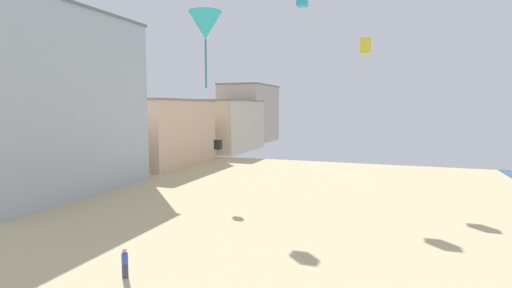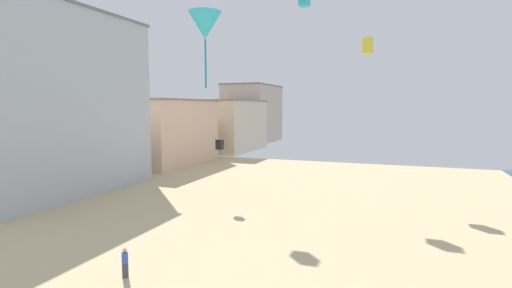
{
  "view_description": "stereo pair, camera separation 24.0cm",
  "coord_description": "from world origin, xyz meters",
  "px_view_note": "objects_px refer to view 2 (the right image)",
  "views": [
    {
      "loc": [
        9.41,
        -4.38,
        9.24
      ],
      "look_at": [
        2.02,
        16.33,
        7.1
      ],
      "focal_mm": 26.95,
      "sensor_mm": 36.0,
      "label": 1
    },
    {
      "loc": [
        9.63,
        -4.3,
        9.24
      ],
      "look_at": [
        2.02,
        16.33,
        7.1
      ],
      "focal_mm": 26.95,
      "sensor_mm": 36.0,
      "label": 2
    }
  ],
  "objects_px": {
    "kite_yellow_box": "(368,46)",
    "kite_black_box": "(220,144)",
    "kite_cyan_delta": "(205,26)",
    "kite_flyer": "(125,261)"
  },
  "relations": [
    {
      "from": "kite_flyer",
      "to": "kite_black_box",
      "type": "height_order",
      "value": "kite_black_box"
    },
    {
      "from": "kite_cyan_delta",
      "to": "kite_yellow_box",
      "type": "xyz_separation_m",
      "value": [
        6.32,
        24.88,
        2.27
      ]
    },
    {
      "from": "kite_yellow_box",
      "to": "kite_cyan_delta",
      "type": "bearing_deg",
      "value": -104.24
    },
    {
      "from": "kite_yellow_box",
      "to": "kite_black_box",
      "type": "height_order",
      "value": "kite_yellow_box"
    },
    {
      "from": "kite_flyer",
      "to": "kite_black_box",
      "type": "relative_size",
      "value": 1.74
    },
    {
      "from": "kite_cyan_delta",
      "to": "kite_black_box",
      "type": "bearing_deg",
      "value": 113.11
    },
    {
      "from": "kite_yellow_box",
      "to": "kite_black_box",
      "type": "bearing_deg",
      "value": -139.17
    },
    {
      "from": "kite_cyan_delta",
      "to": "kite_yellow_box",
      "type": "bearing_deg",
      "value": 75.76
    },
    {
      "from": "kite_yellow_box",
      "to": "kite_black_box",
      "type": "xyz_separation_m",
      "value": [
        -12.37,
        -10.69,
        -9.99
      ]
    },
    {
      "from": "kite_flyer",
      "to": "kite_yellow_box",
      "type": "distance_m",
      "value": 32.3
    }
  ]
}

